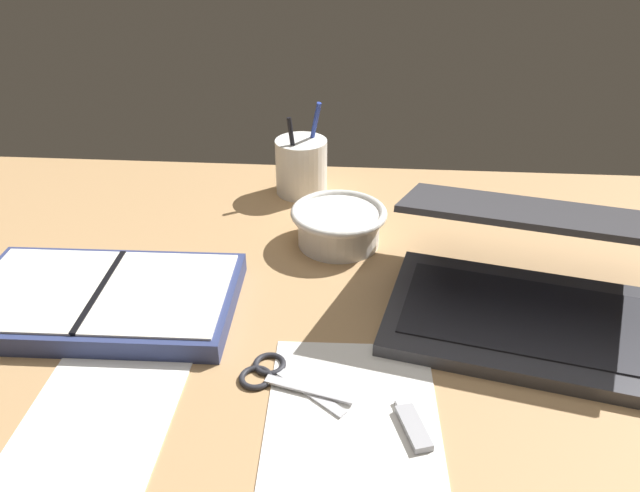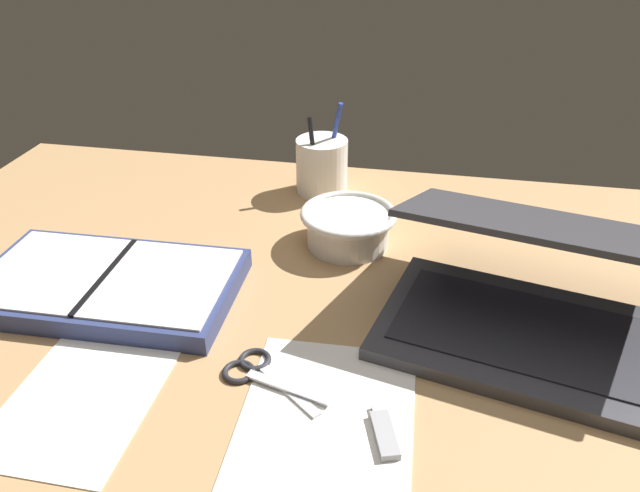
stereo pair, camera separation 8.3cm
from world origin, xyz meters
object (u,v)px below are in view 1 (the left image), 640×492
laptop (530,283)px  pen_cup (301,166)px  bowl (339,224)px  scissors (274,376)px  planner (102,299)px

laptop → pen_cup: (-32.51, 34.41, -0.02)cm
laptop → bowl: bearing=159.1°
laptop → scissors: 34.22cm
laptop → scissors: bearing=-142.4°
pen_cup → scissors: pen_cup is taller
pen_cup → planner: size_ratio=0.47×
bowl → planner: (-30.10, -19.27, -1.78)cm
laptop → pen_cup: size_ratio=2.40×
bowl → pen_cup: bearing=112.9°
bowl → planner: 35.78cm
pen_cup → laptop: bearing=-46.6°
laptop → planner: size_ratio=1.13×
pen_cup → planner: 43.54cm
planner → laptop: bearing=1.5°
laptop → scissors: size_ratio=2.99×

